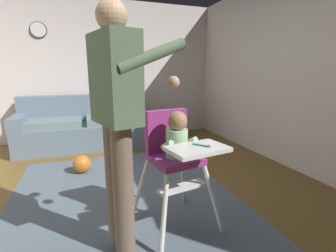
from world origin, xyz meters
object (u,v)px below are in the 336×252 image
at_px(adult_standing, 117,120).
at_px(toy_ball, 82,164).
at_px(side_table, 170,122).
at_px(couch, 85,127).
at_px(wall_clock, 38,30).
at_px(sippy_cup, 172,111).
at_px(high_chair, 175,147).

distance_m(adult_standing, toy_ball, 1.78).
distance_m(adult_standing, side_table, 2.82).
height_order(couch, wall_clock, wall_clock).
bearing_deg(adult_standing, sippy_cup, 46.36).
height_order(side_table, sippy_cup, sippy_cup).
distance_m(adult_standing, sippy_cup, 2.80).
bearing_deg(toy_ball, side_table, 30.88).
height_order(couch, sippy_cup, couch).
relative_size(toy_ball, wall_clock, 0.84).
height_order(sippy_cup, wall_clock, wall_clock).
bearing_deg(wall_clock, couch, -37.31).
height_order(adult_standing, wall_clock, wall_clock).
bearing_deg(high_chair, couch, -175.84).
height_order(high_chair, side_table, high_chair).
height_order(high_chair, sippy_cup, high_chair).
bearing_deg(side_table, adult_standing, -117.10).
bearing_deg(side_table, toy_ball, -149.12).
distance_m(toy_ball, side_table, 1.80).
relative_size(side_table, sippy_cup, 5.20).
xyz_separation_m(couch, side_table, (1.45, -0.32, 0.05)).
xyz_separation_m(adult_standing, side_table, (1.26, 2.46, -0.57)).
bearing_deg(sippy_cup, toy_ball, -149.64).
bearing_deg(wall_clock, adult_standing, -75.80).
height_order(adult_standing, side_table, adult_standing).
distance_m(high_chair, side_table, 2.48).
bearing_deg(sippy_cup, couch, 167.94).
xyz_separation_m(toy_ball, sippy_cup, (1.56, 0.91, 0.46)).
bearing_deg(high_chair, toy_ball, -162.48).
xyz_separation_m(high_chair, sippy_cup, (0.83, 2.33, -0.11)).
distance_m(high_chair, adult_standing, 0.55).
relative_size(side_table, wall_clock, 1.96).
relative_size(high_chair, adult_standing, 0.58).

